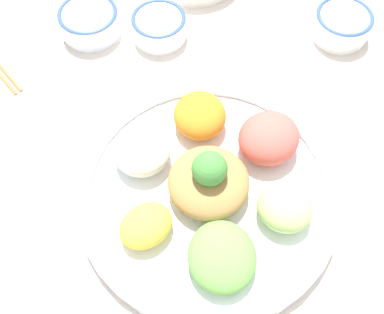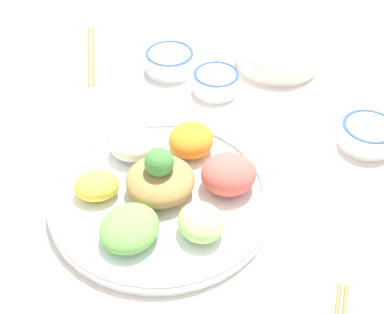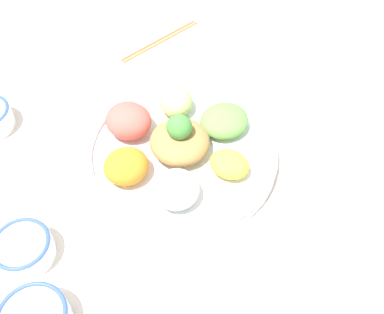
{
  "view_description": "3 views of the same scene",
  "coord_description": "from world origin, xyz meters",
  "px_view_note": "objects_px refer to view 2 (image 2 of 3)",
  "views": [
    {
      "loc": [
        -0.25,
        -0.12,
        0.6
      ],
      "look_at": [
        0.03,
        0.03,
        0.04
      ],
      "focal_mm": 42.0,
      "sensor_mm": 36.0,
      "label": 1
    },
    {
      "loc": [
        -0.26,
        -0.56,
        0.66
      ],
      "look_at": [
        0.05,
        -0.02,
        0.08
      ],
      "focal_mm": 50.0,
      "sensor_mm": 36.0,
      "label": 2
    },
    {
      "loc": [
        -0.04,
        0.53,
        0.69
      ],
      "look_at": [
        -0.02,
        0.02,
        0.04
      ],
      "focal_mm": 42.0,
      "sensor_mm": 36.0,
      "label": 3
    }
  ],
  "objects_px": {
    "sauce_bowl_red": "(216,81)",
    "side_serving_bowl": "(278,53)",
    "salad_platter": "(165,187)",
    "rice_bowl_blue": "(170,60)",
    "chopsticks_pair_far": "(91,54)",
    "sauce_bowl_dark": "(368,134)"
  },
  "relations": [
    {
      "from": "chopsticks_pair_far",
      "to": "rice_bowl_blue",
      "type": "bearing_deg",
      "value": 63.09
    },
    {
      "from": "sauce_bowl_red",
      "to": "side_serving_bowl",
      "type": "relative_size",
      "value": 0.53
    },
    {
      "from": "salad_platter",
      "to": "rice_bowl_blue",
      "type": "distance_m",
      "value": 0.38
    },
    {
      "from": "sauce_bowl_red",
      "to": "sauce_bowl_dark",
      "type": "xyz_separation_m",
      "value": [
        0.15,
        -0.28,
        0.0
      ]
    },
    {
      "from": "sauce_bowl_dark",
      "to": "side_serving_bowl",
      "type": "xyz_separation_m",
      "value": [
        0.02,
        0.3,
        0.0
      ]
    },
    {
      "from": "salad_platter",
      "to": "side_serving_bowl",
      "type": "relative_size",
      "value": 2.08
    },
    {
      "from": "salad_platter",
      "to": "side_serving_bowl",
      "type": "xyz_separation_m",
      "value": [
        0.4,
        0.24,
        0.0
      ]
    },
    {
      "from": "side_serving_bowl",
      "to": "chopsticks_pair_far",
      "type": "height_order",
      "value": "side_serving_bowl"
    },
    {
      "from": "salad_platter",
      "to": "chopsticks_pair_far",
      "type": "distance_m",
      "value": 0.48
    },
    {
      "from": "sauce_bowl_red",
      "to": "sauce_bowl_dark",
      "type": "distance_m",
      "value": 0.32
    },
    {
      "from": "rice_bowl_blue",
      "to": "side_serving_bowl",
      "type": "height_order",
      "value": "side_serving_bowl"
    },
    {
      "from": "side_serving_bowl",
      "to": "chopsticks_pair_far",
      "type": "distance_m",
      "value": 0.42
    },
    {
      "from": "rice_bowl_blue",
      "to": "chopsticks_pair_far",
      "type": "distance_m",
      "value": 0.19
    },
    {
      "from": "rice_bowl_blue",
      "to": "chopsticks_pair_far",
      "type": "height_order",
      "value": "rice_bowl_blue"
    },
    {
      "from": "chopsticks_pair_far",
      "to": "side_serving_bowl",
      "type": "bearing_deg",
      "value": 76.68
    },
    {
      "from": "sauce_bowl_red",
      "to": "rice_bowl_blue",
      "type": "distance_m",
      "value": 0.12
    },
    {
      "from": "sauce_bowl_red",
      "to": "side_serving_bowl",
      "type": "height_order",
      "value": "side_serving_bowl"
    },
    {
      "from": "sauce_bowl_red",
      "to": "chopsticks_pair_far",
      "type": "relative_size",
      "value": 0.41
    },
    {
      "from": "sauce_bowl_dark",
      "to": "sauce_bowl_red",
      "type": "bearing_deg",
      "value": 118.22
    },
    {
      "from": "salad_platter",
      "to": "chopsticks_pair_far",
      "type": "bearing_deg",
      "value": 82.94
    },
    {
      "from": "sauce_bowl_red",
      "to": "side_serving_bowl",
      "type": "distance_m",
      "value": 0.17
    },
    {
      "from": "salad_platter",
      "to": "rice_bowl_blue",
      "type": "height_order",
      "value": "salad_platter"
    }
  ]
}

